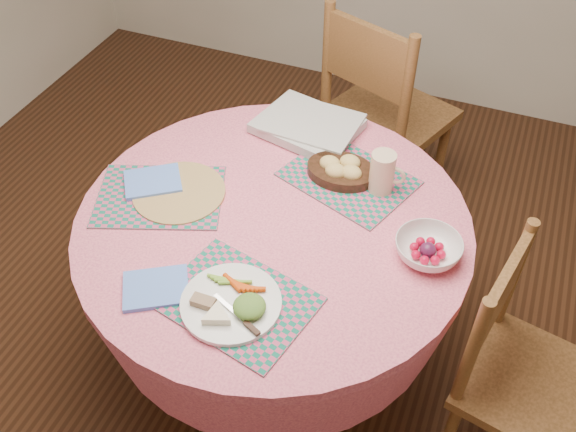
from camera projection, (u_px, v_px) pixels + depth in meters
name	position (u px, v px, depth m)	size (l,w,h in m)	color
ground	(276.00, 354.00, 2.52)	(4.00, 4.00, 0.00)	#331C0F
dining_table	(274.00, 260.00, 2.13)	(1.24, 1.24, 0.75)	pink
chair_right	(519.00, 370.00, 1.94)	(0.47, 0.48, 0.89)	brown
chair_back	(382.00, 112.00, 2.76)	(0.61, 0.60, 1.03)	brown
placemat_front	(237.00, 301.00, 1.76)	(0.40, 0.30, 0.01)	#136E57
placemat_left	(160.00, 196.00, 2.06)	(0.40, 0.30, 0.01)	#136E57
placemat_back	(348.00, 178.00, 2.13)	(0.40, 0.30, 0.01)	#136E57
wicker_trivet	(179.00, 193.00, 2.07)	(0.30, 0.30, 0.01)	olive
napkin_near	(156.00, 288.00, 1.79)	(0.18, 0.14, 0.01)	#5B86EB
napkin_far	(153.00, 182.00, 2.10)	(0.18, 0.14, 0.01)	#5B86EB
dinner_plate	(232.00, 303.00, 1.73)	(0.28, 0.28, 0.05)	white
bread_bowl	(341.00, 169.00, 2.11)	(0.23, 0.23, 0.08)	black
latte_mug	(383.00, 172.00, 2.04)	(0.12, 0.08, 0.14)	beige
fruit_bowl	(428.00, 249.00, 1.86)	(0.22, 0.22, 0.06)	white
newspaper_stack	(308.00, 125.00, 2.30)	(0.39, 0.34, 0.04)	silver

